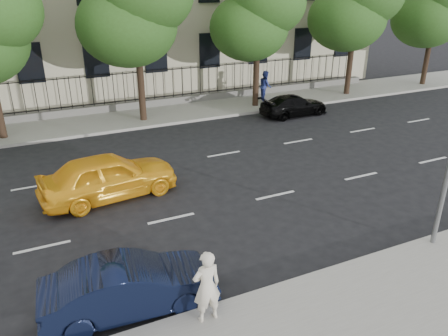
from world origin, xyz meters
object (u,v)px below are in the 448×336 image
(black_sedan, at_px, (294,105))
(woman_near, at_px, (207,286))
(navy_sedan, at_px, (130,286))
(yellow_taxi, at_px, (109,176))

(black_sedan, height_order, woman_near, woman_near)
(navy_sedan, relative_size, black_sedan, 0.99)
(black_sedan, xyz_separation_m, woman_near, (-10.98, -13.22, 0.45))
(woman_near, bearing_deg, yellow_taxi, -85.97)
(navy_sedan, distance_m, black_sedan, 17.30)
(yellow_taxi, xyz_separation_m, woman_near, (0.72, -7.34, 0.23))
(black_sedan, bearing_deg, woman_near, 138.05)
(woman_near, bearing_deg, black_sedan, -131.29)
(yellow_taxi, distance_m, black_sedan, 13.10)
(navy_sedan, height_order, woman_near, woman_near)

